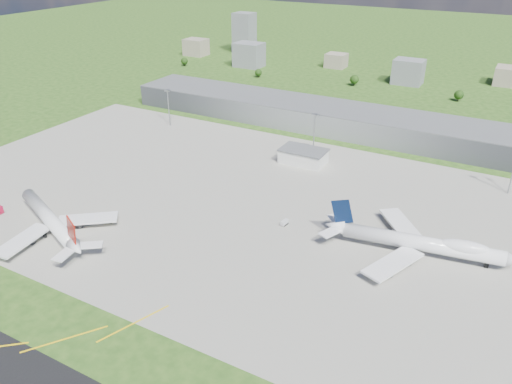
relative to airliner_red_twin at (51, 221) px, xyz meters
The scene contains 21 objects.
ground 185.26m from the airliner_red_twin, 71.62° to the left, with size 1400.00×1400.00×0.00m, color #254816.
apron 95.01m from the airliner_red_twin, 43.86° to the left, with size 360.00×190.00×0.08m, color gray.
terminal 199.49m from the airliner_red_twin, 72.98° to the left, with size 300.00×42.00×15.00m, color gray.
ops_building 143.14m from the airliner_red_twin, 61.45° to the left, with size 26.00×16.00×8.00m, color silver.
mast_west 147.28m from the airliner_red_twin, 106.47° to the left, with size 3.50×2.00×25.90m.
mast_center 156.97m from the airliner_red_twin, 64.08° to the left, with size 3.50×2.00×25.90m.
airliner_red_twin is the anchor object (origin of this frame).
airliner_blue_quad 162.47m from the airliner_red_twin, 22.03° to the left, with size 78.26×60.86×20.47m.
tug_yellow 25.28m from the airliner_red_twin, 46.64° to the left, with size 4.24×3.35×1.84m.
van_white_near 106.05m from the airliner_red_twin, 31.67° to the left, with size 2.58×4.66×2.29m.
van_white_far 177.24m from the airliner_red_twin, 24.68° to the left, with size 5.34×3.28×2.56m.
bldg_far_w 381.66m from the airliner_red_twin, 115.05° to the left, with size 24.00×20.00×18.00m, color gray.
bldg_w 335.87m from the airliner_red_twin, 104.06° to the left, with size 28.00×22.00×24.00m, color slate.
bldg_cw 365.74m from the airliner_red_twin, 90.25° to the left, with size 20.00×18.00×14.00m, color gray.
bldg_c 344.81m from the airliner_red_twin, 76.86° to the left, with size 26.00×20.00×22.00m, color slate.
bldg_ce 407.77m from the airliner_red_twin, 67.14° to the left, with size 22.00×24.00×16.00m, color gray.
bldg_tall_w 404.79m from the airliner_red_twin, 107.50° to the left, with size 22.00×20.00×44.00m, color slate.
tree_far_w 327.89m from the airliner_red_twin, 115.59° to the left, with size 7.20×7.20×8.80m.
tree_w 295.28m from the airliner_red_twin, 100.06° to the left, with size 6.75×6.75×8.25m.
tree_c 308.14m from the airliner_red_twin, 82.84° to the left, with size 8.10×8.10×9.90m.
tree_e 327.00m from the airliner_red_twin, 66.88° to the left, with size 7.65×7.65×9.35m.
Camera 1 is at (116.16, -151.33, 119.25)m, focal length 35.00 mm.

